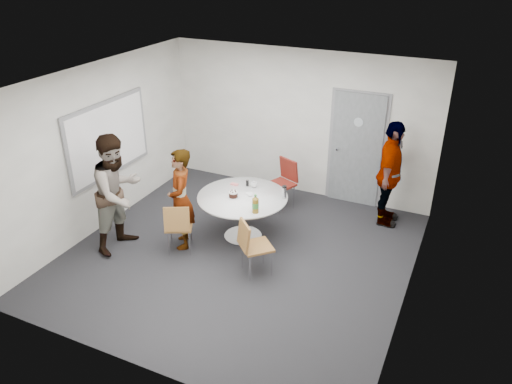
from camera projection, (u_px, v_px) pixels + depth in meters
The scene contains 15 objects.
floor at pixel (239, 255), 7.70m from camera, with size 5.00×5.00×0.00m, color black.
ceiling at pixel (236, 81), 6.49m from camera, with size 5.00×5.00×0.00m, color silver.
wall_back at pixel (299, 123), 9.12m from camera, with size 5.00×5.00×0.00m, color beige.
wall_left at pixel (99, 148), 8.03m from camera, with size 5.00×5.00×0.00m, color beige.
wall_right at pixel (418, 211), 6.15m from camera, with size 5.00×5.00×0.00m, color beige.
wall_front at pixel (127, 269), 5.06m from camera, with size 5.00×5.00×0.00m, color beige.
door at pixel (356, 150), 8.84m from camera, with size 1.02×0.17×2.12m.
whiteboard at pixel (109, 139), 8.13m from camera, with size 0.04×1.90×1.25m.
table at pixel (244, 202), 7.87m from camera, with size 1.43×1.43×1.04m.
chair_near_left at pixel (178, 224), 7.53m from camera, with size 0.54×0.56×0.84m.
chair_near_right at pixel (251, 243), 7.04m from camera, with size 0.60×0.60×0.86m.
chair_far at pixel (284, 179), 8.87m from camera, with size 0.57×0.60×0.90m.
person_main at pixel (181, 199), 7.61m from camera, with size 0.59×0.39×1.61m, color #A5C6EA.
person_left at pixel (118, 193), 7.53m from camera, with size 0.91×0.71×1.86m, color white.
person_right at pixel (390, 174), 8.19m from camera, with size 1.06×0.44×1.81m, color black.
Camera 1 is at (2.95, -5.74, 4.32)m, focal length 35.00 mm.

